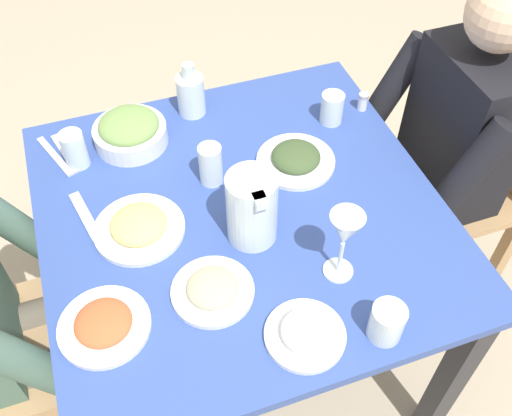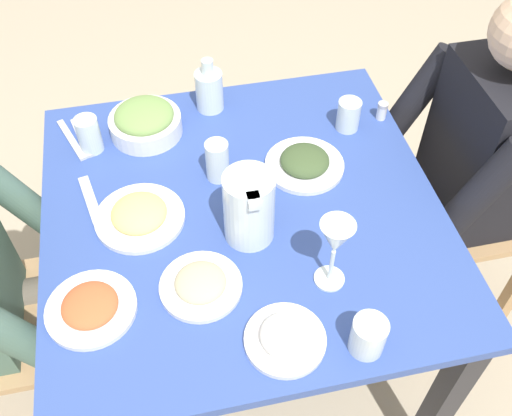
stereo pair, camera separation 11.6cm
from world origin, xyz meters
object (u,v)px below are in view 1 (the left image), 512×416
diner_near (430,153)px  water_glass_far_left (332,108)px  dining_table (242,236)px  wine_glass (345,233)px  water_glass_center (387,322)px  salt_shaker (363,101)px  oil_carafe (191,96)px  plate_beans (212,289)px  plate_dolmas (296,159)px  salad_bowl (130,131)px  water_glass_near_left (211,165)px  plate_rice_curry (104,324)px  chair_near (475,172)px  plate_yoghurt (305,333)px  water_pitcher (253,207)px  plate_fries (139,226)px  water_glass_near_right (74,149)px

diner_near → water_glass_far_left: size_ratio=12.92×
dining_table → wine_glass: wine_glass is taller
water_glass_center → salt_shaker: (0.69, -0.29, -0.02)m
oil_carafe → salt_shaker: size_ratio=3.05×
plate_beans → water_glass_center: 0.38m
plate_dolmas → wine_glass: bearing=173.6°
salad_bowl → water_glass_near_left: (-0.21, -0.17, 0.02)m
salad_bowl → wine_glass: size_ratio=1.03×
water_glass_far_left → oil_carafe: (0.17, 0.37, 0.01)m
salad_bowl → plate_beans: bearing=-172.6°
plate_rice_curry → plate_dolmas: size_ratio=0.94×
salt_shaker → salad_bowl: bearing=83.1°
chair_near → plate_yoghurt: chair_near is taller
salad_bowl → oil_carafe: (0.07, -0.19, 0.01)m
water_pitcher → oil_carafe: water_pitcher is taller
plate_yoghurt → wine_glass: 0.22m
plate_beans → wine_glass: bearing=-97.7°
plate_rice_curry → plate_fries: bearing=-27.7°
water_glass_center → oil_carafe: size_ratio=0.54×
chair_near → water_glass_near_right: 1.24m
plate_dolmas → plate_beans: plate_dolmas is taller
diner_near → plate_beans: 0.83m
water_pitcher → plate_rice_curry: size_ratio=0.96×
water_pitcher → plate_dolmas: (0.19, -0.19, -0.08)m
plate_yoghurt → plate_dolmas: plate_yoghurt is taller
water_glass_near_right → water_glass_near_left: water_glass_near_left is taller
chair_near → salad_bowl: bearing=77.0°
plate_rice_curry → salt_shaker: 0.97m
plate_rice_curry → water_glass_far_left: bearing=-57.9°
plate_fries → water_glass_center: water_glass_center is taller
plate_fries → plate_beans: plate_fries is taller
plate_fries → water_glass_far_left: 0.65m
water_glass_near_right → water_glass_near_left: (-0.18, -0.32, 0.00)m
plate_dolmas → water_glass_center: size_ratio=2.38×
diner_near → oil_carafe: (0.31, 0.64, 0.14)m
diner_near → water_glass_center: 0.70m
oil_carafe → water_glass_near_left: bearing=175.0°
salt_shaker → wine_glass: bearing=148.6°
plate_yoghurt → salad_bowl: bearing=17.3°
salad_bowl → plate_fries: size_ratio=0.91×
water_pitcher → water_glass_center: bearing=-153.6°
salad_bowl → water_glass_near_right: (-0.04, 0.15, 0.01)m
dining_table → water_glass_center: size_ratio=11.18×
water_glass_far_left → water_glass_near_right: size_ratio=0.87×
plate_dolmas → salad_bowl: bearing=60.3°
water_glass_near_right → wine_glass: (-0.55, -0.51, 0.09)m
plate_rice_curry → salt_shaker: size_ratio=3.67×
dining_table → plate_fries: bearing=86.2°
diner_near → water_glass_near_left: size_ratio=10.35×
plate_dolmas → diner_near: bearing=-91.5°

